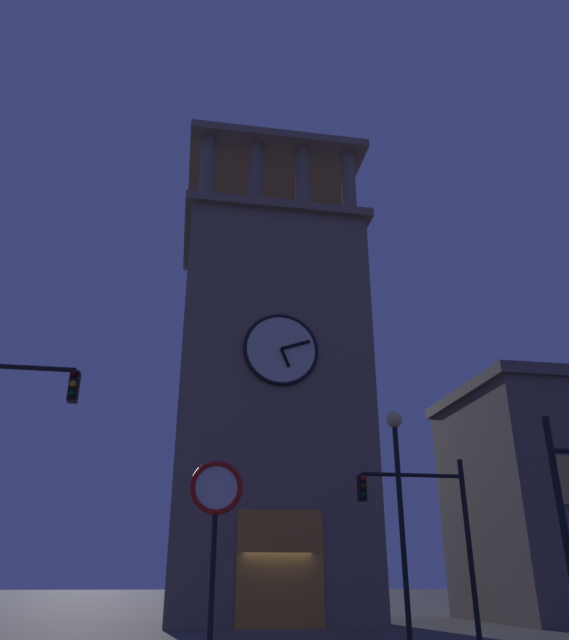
% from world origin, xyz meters
% --- Properties ---
extents(ground_plane, '(200.00, 200.00, 0.00)m').
position_xyz_m(ground_plane, '(0.00, 0.00, 0.00)').
color(ground_plane, '#56544F').
extents(clocktower, '(8.72, 7.02, 23.83)m').
position_xyz_m(clocktower, '(-0.10, -2.49, 9.31)').
color(clocktower, gray).
rests_on(clocktower, ground_plane).
extents(traffic_signal_far, '(3.42, 0.41, 5.06)m').
position_xyz_m(traffic_signal_far, '(-3.80, 6.05, 3.34)').
color(traffic_signal_far, black).
rests_on(traffic_signal_far, ground_plane).
extents(street_lamp, '(0.44, 0.44, 5.85)m').
position_xyz_m(street_lamp, '(-2.01, 8.48, 4.01)').
color(street_lamp, black).
rests_on(street_lamp, ground_plane).
extents(no_horn_sign, '(0.78, 0.14, 3.21)m').
position_xyz_m(no_horn_sign, '(3.17, 14.99, 2.53)').
color(no_horn_sign, black).
rests_on(no_horn_sign, ground_plane).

